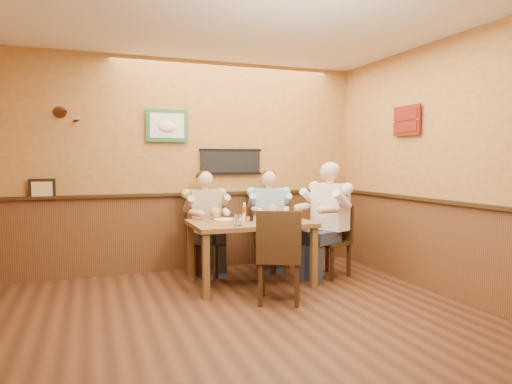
# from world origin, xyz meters

# --- Properties ---
(room) EXTENTS (5.02, 5.03, 2.81)m
(room) POSITION_xyz_m (0.13, 0.17, 1.69)
(room) COLOR #361D10
(room) RESTS_ON ground
(dining_table) EXTENTS (1.40, 0.90, 0.75)m
(dining_table) POSITION_xyz_m (0.61, 1.50, 0.66)
(dining_table) COLOR brown
(dining_table) RESTS_ON ground
(chair_back_left) EXTENTS (0.42, 0.42, 0.84)m
(chair_back_left) POSITION_xyz_m (0.23, 2.23, 0.42)
(chair_back_left) COLOR #352211
(chair_back_left) RESTS_ON ground
(chair_back_right) EXTENTS (0.47, 0.47, 0.84)m
(chair_back_right) POSITION_xyz_m (1.13, 2.23, 0.42)
(chair_back_right) COLOR #352211
(chair_back_right) RESTS_ON ground
(chair_right_end) EXTENTS (0.55, 0.55, 0.91)m
(chair_right_end) POSITION_xyz_m (1.68, 1.50, 0.45)
(chair_right_end) COLOR #352211
(chair_right_end) RESTS_ON ground
(chair_near_side) EXTENTS (0.60, 0.60, 0.97)m
(chair_near_side) POSITION_xyz_m (0.66, 0.75, 0.49)
(chair_near_side) COLOR #352211
(chair_near_side) RESTS_ON ground
(diner_tan_shirt) EXTENTS (0.60, 0.60, 1.20)m
(diner_tan_shirt) POSITION_xyz_m (0.23, 2.23, 0.60)
(diner_tan_shirt) COLOR tan
(diner_tan_shirt) RESTS_ON ground
(diner_blue_polo) EXTENTS (0.67, 0.67, 1.20)m
(diner_blue_polo) POSITION_xyz_m (1.13, 2.23, 0.60)
(diner_blue_polo) COLOR #8EB4D5
(diner_blue_polo) RESTS_ON ground
(diner_white_elder) EXTENTS (0.79, 0.79, 1.30)m
(diner_white_elder) POSITION_xyz_m (1.68, 1.50, 0.65)
(diner_white_elder) COLOR white
(diner_white_elder) RESTS_ON ground
(water_glass_left) EXTENTS (0.11, 0.11, 0.13)m
(water_glass_left) POSITION_xyz_m (0.37, 1.22, 0.81)
(water_glass_left) COLOR white
(water_glass_left) RESTS_ON dining_table
(water_glass_mid) EXTENTS (0.08, 0.08, 0.12)m
(water_glass_mid) POSITION_xyz_m (0.71, 1.13, 0.81)
(water_glass_mid) COLOR white
(water_glass_mid) RESTS_ON dining_table
(cola_tumbler) EXTENTS (0.08, 0.08, 0.10)m
(cola_tumbler) POSITION_xyz_m (1.03, 1.33, 0.80)
(cola_tumbler) COLOR black
(cola_tumbler) RESTS_ON dining_table
(hot_sauce_bottle) EXTENTS (0.07, 0.07, 0.20)m
(hot_sauce_bottle) POSITION_xyz_m (0.54, 1.52, 0.85)
(hot_sauce_bottle) COLOR #BB3313
(hot_sauce_bottle) RESTS_ON dining_table
(salt_shaker) EXTENTS (0.05, 0.05, 0.09)m
(salt_shaker) POSITION_xyz_m (0.51, 1.46, 0.80)
(salt_shaker) COLOR white
(salt_shaker) RESTS_ON dining_table
(pepper_shaker) EXTENTS (0.05, 0.05, 0.10)m
(pepper_shaker) POSITION_xyz_m (0.63, 1.52, 0.80)
(pepper_shaker) COLOR black
(pepper_shaker) RESTS_ON dining_table
(plate_far_left) EXTENTS (0.27, 0.27, 0.02)m
(plate_far_left) POSITION_xyz_m (0.35, 1.73, 0.76)
(plate_far_left) COLOR white
(plate_far_left) RESTS_ON dining_table
(plate_far_right) EXTENTS (0.29, 0.29, 0.02)m
(plate_far_right) POSITION_xyz_m (0.93, 1.65, 0.76)
(plate_far_right) COLOR white
(plate_far_right) RESTS_ON dining_table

